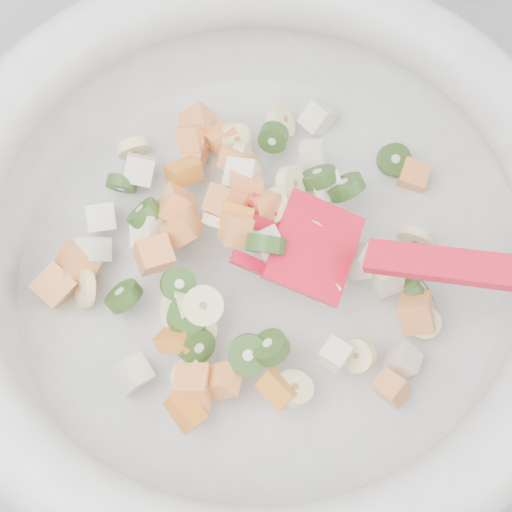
# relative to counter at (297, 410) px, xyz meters

# --- Properties ---
(counter) EXTENTS (2.00, 0.60, 0.90)m
(counter) POSITION_rel_counter_xyz_m (0.00, 0.00, 0.00)
(counter) COLOR gray
(counter) RESTS_ON ground
(mixing_bowl) EXTENTS (0.50, 0.44, 0.15)m
(mixing_bowl) POSITION_rel_counter_xyz_m (-0.05, -0.03, 0.52)
(mixing_bowl) COLOR silver
(mixing_bowl) RESTS_ON counter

